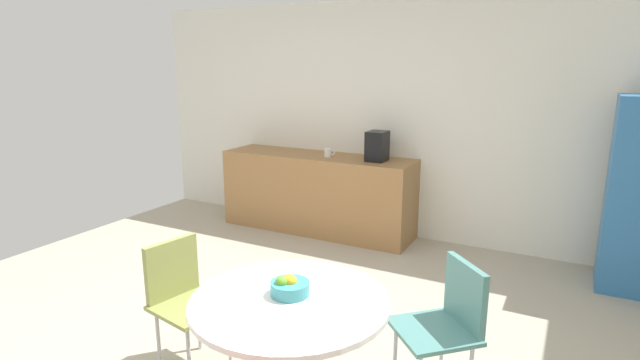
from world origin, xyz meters
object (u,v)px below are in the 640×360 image
chair_olive (182,289)px  fruit_bowl (289,287)px  mug_white (328,153)px  coffee_maker (377,146)px  chair_teal (450,315)px  round_table (290,326)px

chair_olive → fruit_bowl: bearing=-8.6°
mug_white → coffee_maker: size_ratio=0.40×
chair_teal → mug_white: bearing=130.5°
chair_olive → fruit_bowl: fruit_bowl is taller
chair_olive → coffee_maker: 2.81m
round_table → mug_white: 3.17m
coffee_maker → chair_olive: bearing=-95.0°
chair_olive → chair_teal: bearing=16.4°
chair_teal → chair_olive: bearing=-163.6°
mug_white → fruit_bowl: bearing=-66.8°
chair_olive → round_table: bearing=-10.9°
round_table → coffee_maker: size_ratio=3.22×
round_table → chair_olive: chair_olive is taller
chair_olive → coffee_maker: (0.24, 2.75, 0.54)m
chair_teal → coffee_maker: coffee_maker is taller
chair_olive → fruit_bowl: 0.94m
chair_teal → fruit_bowl: bearing=-139.4°
round_table → coffee_maker: 3.04m
chair_olive → mug_white: (-0.33, 2.72, 0.43)m
chair_teal → fruit_bowl: 0.97m
round_table → chair_olive: size_ratio=1.24×
fruit_bowl → mug_white: (-1.22, 2.85, 0.15)m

